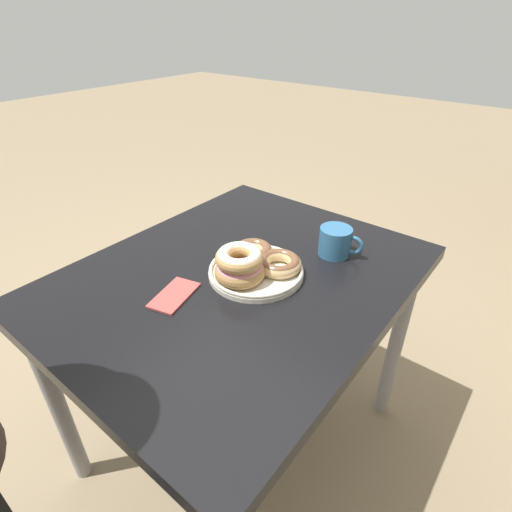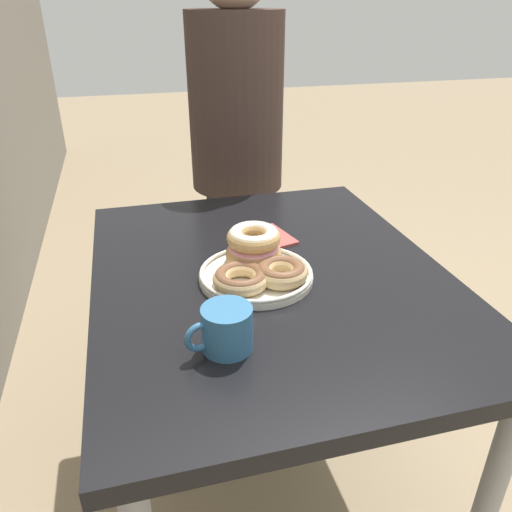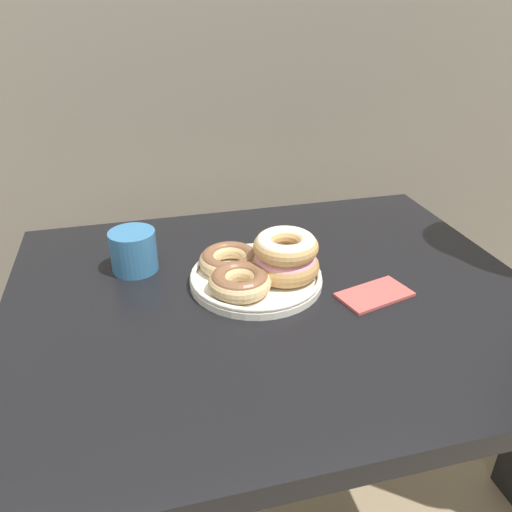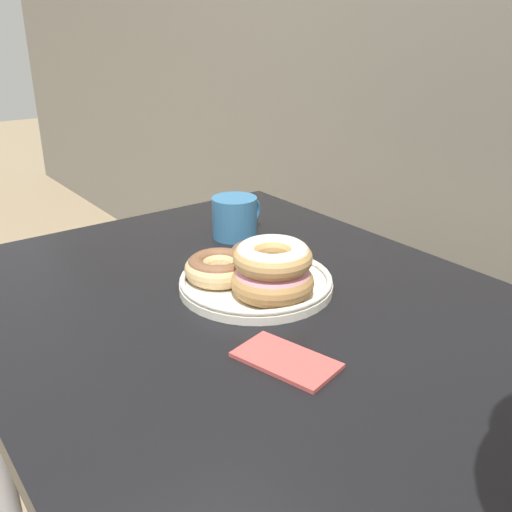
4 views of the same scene
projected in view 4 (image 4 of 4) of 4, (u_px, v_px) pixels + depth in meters
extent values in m
cube|color=black|center=(245.00, 311.00, 0.94)|extent=(1.01, 0.82, 0.04)
cylinder|color=#99999E|center=(255.00, 334.00, 1.60)|extent=(0.05, 0.05, 0.71)
cylinder|color=silver|center=(256.00, 285.00, 0.97)|extent=(0.26, 0.26, 0.01)
torus|color=silver|center=(256.00, 278.00, 0.97)|extent=(0.26, 0.26, 0.01)
torus|color=#B2844C|center=(272.00, 282.00, 0.91)|extent=(0.16, 0.16, 0.04)
torus|color=pink|center=(272.00, 278.00, 0.91)|extent=(0.15, 0.15, 0.03)
torus|color=#D6B27A|center=(262.00, 257.00, 1.02)|extent=(0.13, 0.13, 0.04)
torus|color=brown|center=(262.00, 254.00, 1.02)|extent=(0.12, 0.12, 0.03)
torus|color=#D6B27A|center=(219.00, 269.00, 0.97)|extent=(0.15, 0.15, 0.04)
torus|color=brown|center=(219.00, 265.00, 0.96)|extent=(0.14, 0.14, 0.03)
torus|color=tan|center=(273.00, 258.00, 0.90)|extent=(0.18, 0.18, 0.04)
torus|color=silver|center=(273.00, 254.00, 0.89)|extent=(0.17, 0.17, 0.03)
cylinder|color=teal|center=(235.00, 217.00, 1.19)|extent=(0.09, 0.09, 0.09)
cylinder|color=#382114|center=(234.00, 200.00, 1.18)|extent=(0.08, 0.08, 0.00)
torus|color=teal|center=(251.00, 211.00, 1.23)|extent=(0.03, 0.06, 0.06)
cube|color=#BC4C47|center=(286.00, 360.00, 0.76)|extent=(0.15, 0.11, 0.01)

